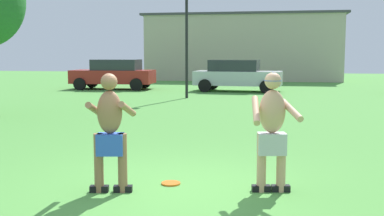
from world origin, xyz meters
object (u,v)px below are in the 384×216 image
(player_with_cap, at_px, (272,127))
(frisbee, at_px, (171,183))
(car_silver_mid_lot, at_px, (237,75))
(lamp_post, at_px, (187,24))
(car_red_near_post, at_px, (114,74))
(player_in_blue, at_px, (110,130))

(player_with_cap, bearing_deg, frisbee, 175.50)
(car_silver_mid_lot, relative_size, lamp_post, 0.88)
(frisbee, xyz_separation_m, car_red_near_post, (-7.14, 17.46, 0.81))
(car_silver_mid_lot, bearing_deg, car_red_near_post, 178.26)
(player_with_cap, bearing_deg, car_red_near_post, 116.09)
(car_red_near_post, relative_size, car_silver_mid_lot, 0.99)
(player_in_blue, distance_m, car_silver_mid_lot, 17.80)
(player_with_cap, distance_m, lamp_post, 14.12)
(player_in_blue, relative_size, lamp_post, 0.33)
(car_red_near_post, distance_m, lamp_post, 6.75)
(player_with_cap, distance_m, car_red_near_post, 19.58)
(player_in_blue, bearing_deg, frisbee, 35.82)
(car_red_near_post, xyz_separation_m, lamp_post, (4.77, -4.18, 2.31))
(car_red_near_post, bearing_deg, lamp_post, -41.23)
(car_red_near_post, bearing_deg, frisbee, -67.77)
(car_red_near_post, relative_size, lamp_post, 0.87)
(frisbee, distance_m, lamp_post, 13.85)
(lamp_post, bearing_deg, car_silver_mid_lot, 65.63)
(player_in_blue, xyz_separation_m, frisbee, (0.74, 0.53, -0.86))
(player_in_blue, bearing_deg, lamp_post, 96.75)
(player_with_cap, xyz_separation_m, car_silver_mid_lot, (-2.04, 17.38, -0.10))
(player_in_blue, xyz_separation_m, lamp_post, (-1.64, 13.82, 2.26))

